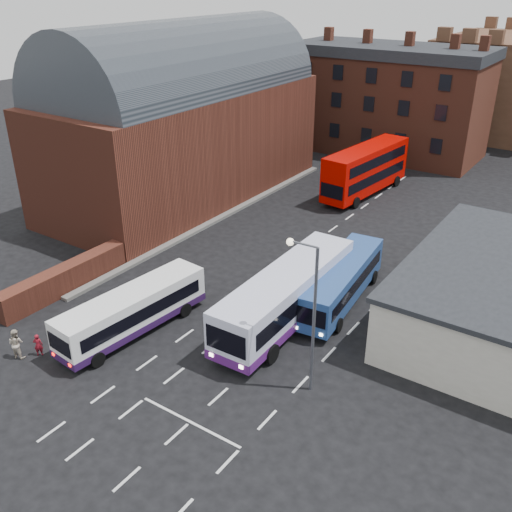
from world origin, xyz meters
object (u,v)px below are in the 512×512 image
Objects in this scene: bus_blue at (341,281)px; bus_red_double at (366,170)px; street_lamp at (309,305)px; pedestrian_red at (38,345)px; pedestrian_beige at (16,343)px; bus_white_inbound at (287,293)px; bus_white_outbound at (133,309)px.

bus_red_double is (-7.32, 19.80, 0.84)m from bus_blue.
pedestrian_red is (-13.85, -6.01, -4.32)m from street_lamp.
bus_white_inbound is at bearing -147.78° from pedestrian_beige.
bus_blue reaches higher than pedestrian_red.
street_lamp reaches higher than bus_red_double.
bus_red_double is (1.36, 29.77, 0.89)m from bus_white_outbound.
bus_blue is 19.77m from pedestrian_beige.
bus_white_outbound is at bearing -138.54° from pedestrian_beige.
bus_white_outbound is 11.68m from street_lamp.
bus_blue is (1.71, 3.91, -0.39)m from bus_white_inbound.
bus_blue is 9.63m from street_lamp.
bus_white_outbound is 5.55m from pedestrian_red.
bus_white_inbound is 24.36m from bus_red_double.
pedestrian_red is (-9.73, -10.80, -1.34)m from bus_white_inbound.
pedestrian_beige is at bearing -155.22° from street_lamp.
bus_red_double is 1.43× the size of street_lamp.
pedestrian_red is at bearing 46.17° from bus_blue.
bus_white_inbound is at bearing 46.31° from bus_white_outbound.
bus_blue is (8.68, 9.97, 0.05)m from bus_white_outbound.
street_lamp is at bearing -170.58° from pedestrian_beige.
pedestrian_beige reaches higher than pedestrian_red.
bus_white_inbound is 1.53× the size of street_lamp.
bus_white_inbound is 14.59m from pedestrian_red.
bus_white_inbound reaches higher than bus_white_outbound.
bus_blue is 5.75× the size of pedestrian_beige.
bus_white_inbound reaches higher than pedestrian_red.
bus_white_inbound is 1.07× the size of bus_red_double.
bus_red_double is at bearing 92.68° from bus_white_outbound.
pedestrian_red is (-2.75, -4.73, -0.90)m from bus_white_outbound.
bus_red_double reaches higher than bus_white_outbound.
bus_blue is at bearing -167.34° from pedestrian_red.
pedestrian_beige is (-14.70, -6.79, -4.11)m from street_lamp.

